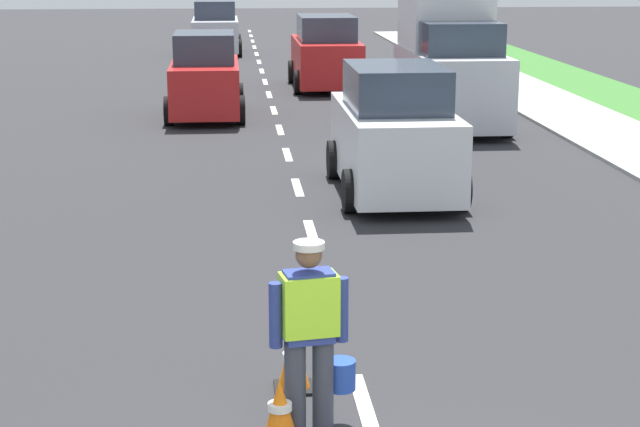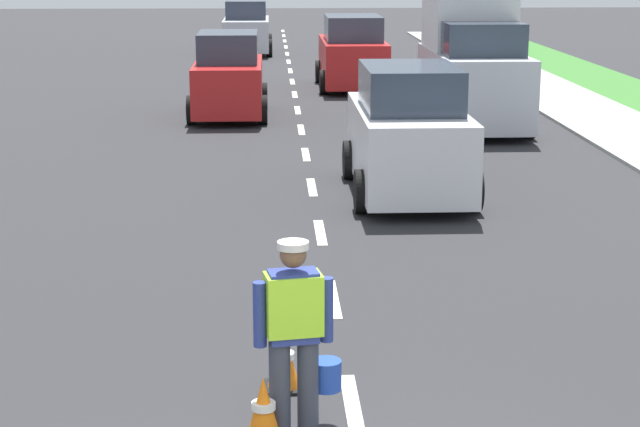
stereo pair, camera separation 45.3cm
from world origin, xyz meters
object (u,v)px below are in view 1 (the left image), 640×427
object	(u,v)px
traffic_cone_far	(293,361)
delivery_truck	(449,56)
car_oncoming_third	(215,29)
car_outgoing_ahead	(394,135)
car_outgoing_far	(326,55)
road_worker	(312,328)
traffic_cone_near	(280,412)
car_oncoming_second	(205,78)

from	to	relation	value
traffic_cone_far	delivery_truck	xyz separation A→B (m)	(4.50, 14.86, 1.33)
car_oncoming_third	car_outgoing_ahead	bearing A→B (deg)	-82.78
car_outgoing_far	traffic_cone_far	bearing A→B (deg)	-96.07
road_worker	car_outgoing_ahead	distance (m)	9.15
traffic_cone_near	traffic_cone_far	bearing A→B (deg)	80.78
traffic_cone_far	car_outgoing_far	size ratio (longest dim) A/B	0.13
delivery_truck	car_oncoming_second	size ratio (longest dim) A/B	1.20
road_worker	traffic_cone_near	bearing A→B (deg)	-143.95
delivery_truck	car_oncoming_third	size ratio (longest dim) A/B	1.12
traffic_cone_far	delivery_truck	bearing A→B (deg)	73.16
traffic_cone_near	car_oncoming_third	distance (m)	33.91
traffic_cone_far	car_outgoing_far	xyz separation A→B (m)	(2.33, 21.95, 0.70)
traffic_cone_far	car_oncoming_third	world-z (taller)	car_oncoming_third
traffic_cone_far	car_outgoing_ahead	world-z (taller)	car_outgoing_ahead
car_outgoing_ahead	traffic_cone_far	bearing A→B (deg)	-105.18
traffic_cone_near	car_outgoing_ahead	bearing A→B (deg)	75.53
road_worker	car_outgoing_far	world-z (taller)	car_outgoing_far
traffic_cone_near	car_outgoing_far	world-z (taller)	car_outgoing_far
car_oncoming_second	car_outgoing_ahead	size ratio (longest dim) A/B	0.94
traffic_cone_far	delivery_truck	world-z (taller)	delivery_truck
traffic_cone_far	delivery_truck	distance (m)	15.58
road_worker	delivery_truck	bearing A→B (deg)	74.41
road_worker	traffic_cone_far	world-z (taller)	road_worker
traffic_cone_near	car_outgoing_far	size ratio (longest dim) A/B	0.13
traffic_cone_near	traffic_cone_far	size ratio (longest dim) A/B	1.01
road_worker	car_oncoming_second	bearing A→B (deg)	93.85
traffic_cone_far	car_outgoing_ahead	size ratio (longest dim) A/B	0.14
car_oncoming_third	delivery_truck	bearing A→B (deg)	-73.05
traffic_cone_far	delivery_truck	size ratio (longest dim) A/B	0.12
car_oncoming_second	car_outgoing_far	size ratio (longest dim) A/B	0.89
car_oncoming_third	traffic_cone_near	bearing A→B (deg)	-88.67
car_oncoming_second	car_outgoing_far	distance (m)	6.30
traffic_cone_far	traffic_cone_near	bearing A→B (deg)	-99.22
car_outgoing_ahead	car_outgoing_far	size ratio (longest dim) A/B	0.95
traffic_cone_near	delivery_truck	world-z (taller)	delivery_truck
traffic_cone_near	car_oncoming_third	size ratio (longest dim) A/B	0.14
traffic_cone_near	car_oncoming_third	bearing A→B (deg)	91.33
car_outgoing_ahead	car_oncoming_third	xyz separation A→B (m)	(-3.14, 24.78, -0.04)
delivery_truck	car_outgoing_far	distance (m)	7.44
road_worker	car_outgoing_ahead	size ratio (longest dim) A/B	0.41
traffic_cone_near	road_worker	bearing A→B (deg)	36.05
road_worker	car_oncoming_third	distance (m)	33.71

